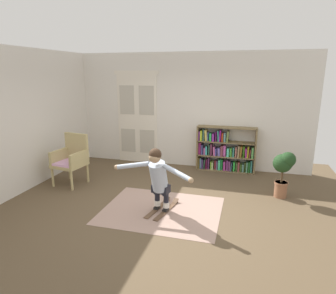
{
  "coord_description": "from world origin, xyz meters",
  "views": [
    {
      "loc": [
        1.42,
        -4.72,
        2.41
      ],
      "look_at": [
        0.02,
        0.36,
        1.05
      ],
      "focal_mm": 31.13,
      "sensor_mm": 36.0,
      "label": 1
    }
  ],
  "objects_px": {
    "bookshelf": "(224,152)",
    "person_skier": "(158,175)",
    "wicker_chair": "(72,158)",
    "skis_pair": "(163,208)",
    "potted_plant": "(284,167)"
  },
  "relations": [
    {
      "from": "bookshelf",
      "to": "wicker_chair",
      "type": "bearing_deg",
      "value": -150.66
    },
    {
      "from": "skis_pair",
      "to": "person_skier",
      "type": "relative_size",
      "value": 0.61
    },
    {
      "from": "bookshelf",
      "to": "person_skier",
      "type": "relative_size",
      "value": 0.98
    },
    {
      "from": "wicker_chair",
      "to": "bookshelf",
      "type": "bearing_deg",
      "value": 29.34
    },
    {
      "from": "bookshelf",
      "to": "skis_pair",
      "type": "relative_size",
      "value": 1.62
    },
    {
      "from": "bookshelf",
      "to": "person_skier",
      "type": "xyz_separation_m",
      "value": [
        -0.89,
        -2.65,
        0.22
      ]
    },
    {
      "from": "wicker_chair",
      "to": "skis_pair",
      "type": "height_order",
      "value": "wicker_chair"
    },
    {
      "from": "wicker_chair",
      "to": "person_skier",
      "type": "relative_size",
      "value": 0.75
    },
    {
      "from": "potted_plant",
      "to": "person_skier",
      "type": "relative_size",
      "value": 0.65
    },
    {
      "from": "bookshelf",
      "to": "skis_pair",
      "type": "bearing_deg",
      "value": -108.99
    },
    {
      "from": "bookshelf",
      "to": "person_skier",
      "type": "height_order",
      "value": "person_skier"
    },
    {
      "from": "potted_plant",
      "to": "skis_pair",
      "type": "xyz_separation_m",
      "value": [
        -2.11,
        -1.1,
        -0.62
      ]
    },
    {
      "from": "potted_plant",
      "to": "person_skier",
      "type": "bearing_deg",
      "value": -149.81
    },
    {
      "from": "bookshelf",
      "to": "skis_pair",
      "type": "height_order",
      "value": "bookshelf"
    },
    {
      "from": "skis_pair",
      "to": "bookshelf",
      "type": "bearing_deg",
      "value": 71.01
    }
  ]
}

